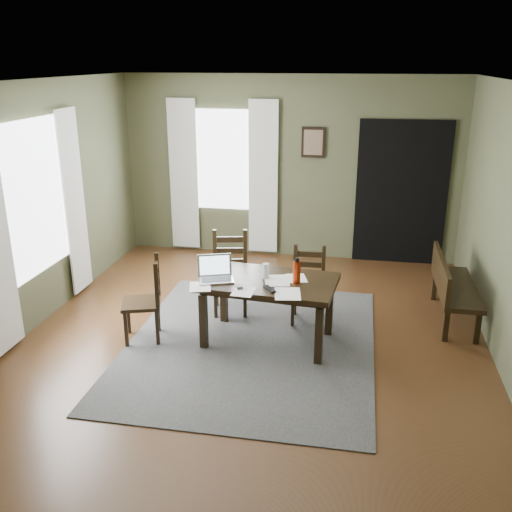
% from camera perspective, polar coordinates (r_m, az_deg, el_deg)
% --- Properties ---
extents(ground, '(5.00, 6.00, 0.01)m').
position_cam_1_polar(ground, '(6.21, -0.51, -8.81)').
color(ground, '#492C16').
extents(room_shell, '(5.02, 6.02, 2.71)m').
position_cam_1_polar(room_shell, '(5.59, -0.57, 7.76)').
color(room_shell, '#4C5034').
rests_on(room_shell, ground).
extents(rug, '(2.60, 3.20, 0.01)m').
position_cam_1_polar(rug, '(6.21, -0.51, -8.72)').
color(rug, '#3F3F3F').
rests_on(rug, ground).
extents(dining_table, '(1.48, 0.97, 0.70)m').
position_cam_1_polar(dining_table, '(6.00, 1.22, -3.17)').
color(dining_table, black).
rests_on(dining_table, rug).
extents(chair_end, '(0.51, 0.51, 0.92)m').
position_cam_1_polar(chair_end, '(6.23, -10.95, -4.39)').
color(chair_end, black).
rests_on(chair_end, rug).
extents(chair_back_left, '(0.50, 0.51, 0.97)m').
position_cam_1_polar(chair_back_left, '(6.81, -2.59, -1.76)').
color(chair_back_left, black).
rests_on(chair_back_left, rug).
extents(chair_back_right, '(0.39, 0.39, 0.87)m').
position_cam_1_polar(chair_back_right, '(6.59, 5.23, -2.99)').
color(chair_back_right, black).
rests_on(chair_back_right, rug).
extents(bench, '(0.43, 1.33, 0.75)m').
position_cam_1_polar(bench, '(6.95, 18.90, -2.63)').
color(bench, black).
rests_on(bench, ground).
extents(laptop, '(0.43, 0.39, 0.24)m').
position_cam_1_polar(laptop, '(5.99, -4.09, -1.72)').
color(laptop, '#B7B7BC').
rests_on(laptop, dining_table).
extents(computer_mouse, '(0.09, 0.11, 0.03)m').
position_cam_1_polar(computer_mouse, '(5.75, -1.71, -3.09)').
color(computer_mouse, '#3F3F42').
rests_on(computer_mouse, dining_table).
extents(tv_remote, '(0.15, 0.18, 0.02)m').
position_cam_1_polar(tv_remote, '(5.71, 1.36, -3.32)').
color(tv_remote, black).
rests_on(tv_remote, dining_table).
extents(drinking_glass, '(0.09, 0.09, 0.16)m').
position_cam_1_polar(drinking_glass, '(5.98, 0.99, -1.50)').
color(drinking_glass, silver).
rests_on(drinking_glass, dining_table).
extents(water_bottle, '(0.10, 0.10, 0.27)m').
position_cam_1_polar(water_bottle, '(5.86, 4.09, -1.56)').
color(water_bottle, '#A72B0C').
rests_on(water_bottle, dining_table).
extents(paper_a, '(0.28, 0.32, 0.00)m').
position_cam_1_polar(paper_a, '(5.82, -5.61, -3.07)').
color(paper_a, white).
rests_on(paper_a, dining_table).
extents(paper_b, '(0.30, 0.36, 0.00)m').
position_cam_1_polar(paper_b, '(5.63, 3.18, -3.79)').
color(paper_b, white).
rests_on(paper_b, dining_table).
extents(paper_c, '(0.32, 0.37, 0.00)m').
position_cam_1_polar(paper_c, '(5.95, 2.09, -2.47)').
color(paper_c, white).
rests_on(paper_c, dining_table).
extents(paper_d, '(0.27, 0.31, 0.00)m').
position_cam_1_polar(paper_d, '(6.02, 4.05, -2.23)').
color(paper_d, white).
rests_on(paper_d, dining_table).
extents(paper_e, '(0.22, 0.28, 0.00)m').
position_cam_1_polar(paper_e, '(5.67, -1.24, -3.57)').
color(paper_e, white).
rests_on(paper_e, dining_table).
extents(window_left, '(0.01, 1.30, 1.70)m').
position_cam_1_polar(window_left, '(6.76, -21.33, 5.39)').
color(window_left, white).
rests_on(window_left, ground).
extents(window_back, '(1.00, 0.01, 1.50)m').
position_cam_1_polar(window_back, '(8.72, -3.31, 9.56)').
color(window_back, white).
rests_on(window_back, ground).
extents(curtain_left_far, '(0.03, 0.48, 2.30)m').
position_cam_1_polar(curtain_left_far, '(7.49, -17.70, 5.09)').
color(curtain_left_far, silver).
rests_on(curtain_left_far, ground).
extents(curtain_back_left, '(0.44, 0.03, 2.30)m').
position_cam_1_polar(curtain_back_left, '(8.90, -7.25, 8.00)').
color(curtain_back_left, silver).
rests_on(curtain_back_left, ground).
extents(curtain_back_right, '(0.44, 0.03, 2.30)m').
position_cam_1_polar(curtain_back_right, '(8.61, 0.72, 7.77)').
color(curtain_back_right, silver).
rests_on(curtain_back_right, ground).
extents(framed_picture, '(0.34, 0.03, 0.44)m').
position_cam_1_polar(framed_picture, '(8.45, 5.74, 11.24)').
color(framed_picture, black).
rests_on(framed_picture, ground).
extents(doorway_back, '(1.30, 0.03, 2.10)m').
position_cam_1_polar(doorway_back, '(8.57, 14.32, 6.10)').
color(doorway_back, black).
rests_on(doorway_back, ground).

